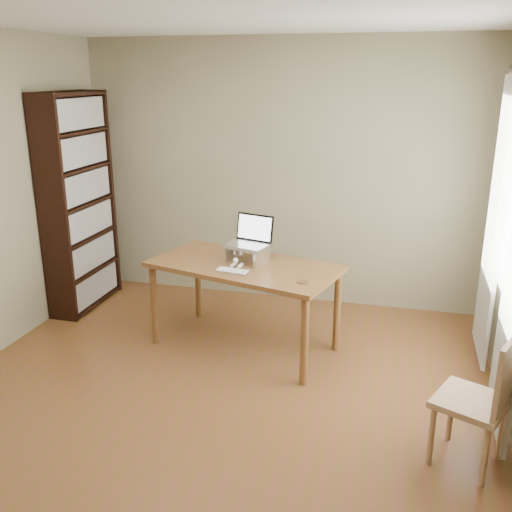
{
  "coord_description": "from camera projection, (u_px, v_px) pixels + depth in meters",
  "views": [
    {
      "loc": [
        1.23,
        -3.25,
        2.26
      ],
      "look_at": [
        0.09,
        1.02,
        0.83
      ],
      "focal_mm": 40.0,
      "sensor_mm": 36.0,
      "label": 1
    }
  ],
  "objects": [
    {
      "name": "laptop_stand",
      "position": [
        247.0,
        252.0,
        4.76
      ],
      "size": [
        0.32,
        0.25,
        0.13
      ],
      "rotation": [
        0.0,
        0.0,
        -0.26
      ],
      "color": "silver",
      "rests_on": "desk"
    },
    {
      "name": "bookshelf",
      "position": [
        79.0,
        203.0,
        5.54
      ],
      "size": [
        0.3,
        0.9,
        2.1
      ],
      "color": "black",
      "rests_on": "ground"
    },
    {
      "name": "cat",
      "position": [
        245.0,
        253.0,
        4.8
      ],
      "size": [
        0.24,
        0.47,
        0.14
      ],
      "rotation": [
        0.0,
        0.0,
        -0.08
      ],
      "color": "#3F3731",
      "rests_on": "desk"
    },
    {
      "name": "curtains",
      "position": [
        506.0,
        240.0,
        3.89
      ],
      "size": [
        0.03,
        1.9,
        2.25
      ],
      "color": "silver",
      "rests_on": "ground"
    },
    {
      "name": "coaster",
      "position": [
        303.0,
        282.0,
        4.31
      ],
      "size": [
        0.09,
        0.09,
        0.01
      ],
      "primitive_type": "cylinder",
      "color": "#512F1C",
      "rests_on": "desk"
    },
    {
      "name": "room",
      "position": [
        206.0,
        232.0,
        3.59
      ],
      "size": [
        4.04,
        4.54,
        2.64
      ],
      "color": "brown",
      "rests_on": "ground"
    },
    {
      "name": "laptop",
      "position": [
        249.0,
        237.0,
        4.78
      ],
      "size": [
        0.39,
        0.36,
        0.24
      ],
      "rotation": [
        0.0,
        0.0,
        -0.26
      ],
      "color": "silver",
      "rests_on": "laptop_stand"
    },
    {
      "name": "chair",
      "position": [
        484.0,
        395.0,
        3.32
      ],
      "size": [
        0.52,
        0.51,
        0.88
      ],
      "rotation": [
        0.0,
        0.0,
        -0.42
      ],
      "color": "tan",
      "rests_on": "ground"
    },
    {
      "name": "desk",
      "position": [
        244.0,
        274.0,
        4.74
      ],
      "size": [
        1.69,
        1.14,
        0.75
      ],
      "rotation": [
        0.0,
        0.0,
        -0.26
      ],
      "color": "brown",
      "rests_on": "ground"
    },
    {
      "name": "keyboard",
      "position": [
        232.0,
        271.0,
        4.52
      ],
      "size": [
        0.28,
        0.15,
        0.02
      ],
      "rotation": [
        0.0,
        0.0,
        -0.14
      ],
      "color": "silver",
      "rests_on": "desk"
    }
  ]
}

